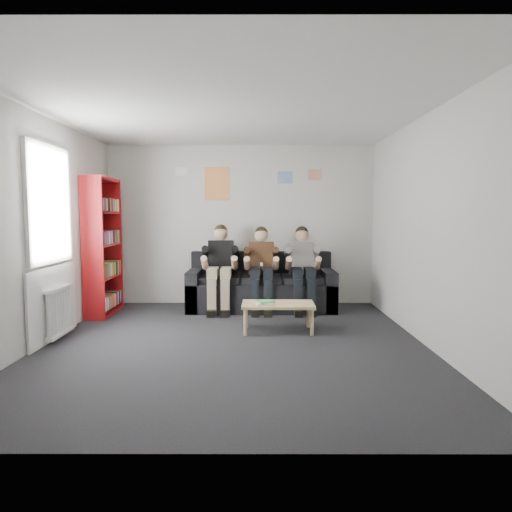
{
  "coord_description": "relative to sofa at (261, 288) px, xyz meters",
  "views": [
    {
      "loc": [
        0.27,
        -5.29,
        1.53
      ],
      "look_at": [
        0.26,
        1.3,
        0.93
      ],
      "focal_mm": 32.0,
      "sensor_mm": 36.0,
      "label": 1
    }
  ],
  "objects": [
    {
      "name": "room_shell",
      "position": [
        -0.34,
        -2.06,
        1.02
      ],
      "size": [
        5.0,
        5.0,
        5.0
      ],
      "color": "black",
      "rests_on": "ground"
    },
    {
      "name": "sofa",
      "position": [
        0.0,
        0.0,
        0.0
      ],
      "size": [
        2.34,
        0.96,
        0.9
      ],
      "color": "black",
      "rests_on": "ground"
    },
    {
      "name": "bookshelf",
      "position": [
        -2.41,
        -0.43,
        0.72
      ],
      "size": [
        0.31,
        0.94,
        2.08
      ],
      "rotation": [
        0.0,
        0.0,
        0.02
      ],
      "color": "maroon",
      "rests_on": "ground"
    },
    {
      "name": "coffee_table",
      "position": [
        0.21,
        -1.48,
        0.0
      ],
      "size": [
        0.94,
        0.52,
        0.38
      ],
      "rotation": [
        0.0,
        0.0,
        -0.02
      ],
      "color": "#DDBE7F",
      "rests_on": "ground"
    },
    {
      "name": "game_cases",
      "position": [
        0.03,
        -1.51,
        0.07
      ],
      "size": [
        0.23,
        0.19,
        0.03
      ],
      "rotation": [
        0.0,
        0.0,
        0.38
      ],
      "color": "silver",
      "rests_on": "coffee_table"
    },
    {
      "name": "person_left",
      "position": [
        -0.65,
        -0.21,
        0.36
      ],
      "size": [
        0.41,
        0.87,
        1.37
      ],
      "rotation": [
        0.0,
        0.0,
        0.02
      ],
      "color": "black",
      "rests_on": "sofa"
    },
    {
      "name": "person_middle",
      "position": [
        0.0,
        -0.21,
        0.35
      ],
      "size": [
        0.39,
        0.84,
        1.34
      ],
      "rotation": [
        0.0,
        0.0,
        -0.09
      ],
      "color": "#512F1B",
      "rests_on": "sofa"
    },
    {
      "name": "person_right",
      "position": [
        0.65,
        -0.21,
        0.35
      ],
      "size": [
        0.39,
        0.84,
        1.34
      ],
      "rotation": [
        0.0,
        0.0,
        0.0
      ],
      "color": "white",
      "rests_on": "sofa"
    },
    {
      "name": "radiator",
      "position": [
        -2.49,
        -1.86,
        0.02
      ],
      "size": [
        0.1,
        0.64,
        0.6
      ],
      "color": "white",
      "rests_on": "ground"
    },
    {
      "name": "window",
      "position": [
        -2.57,
        -1.86,
        0.7
      ],
      "size": [
        0.05,
        1.3,
        2.36
      ],
      "color": "white",
      "rests_on": "room_shell"
    },
    {
      "name": "poster_large",
      "position": [
        -0.74,
        0.43,
        1.72
      ],
      "size": [
        0.42,
        0.01,
        0.55
      ],
      "primitive_type": "cube",
      "color": "#EDBD53",
      "rests_on": "room_shell"
    },
    {
      "name": "poster_blue",
      "position": [
        0.41,
        0.43,
        1.82
      ],
      "size": [
        0.25,
        0.01,
        0.2
      ],
      "primitive_type": "cube",
      "color": "#386EC0",
      "rests_on": "room_shell"
    },
    {
      "name": "poster_pink",
      "position": [
        0.91,
        0.43,
        1.87
      ],
      "size": [
        0.22,
        0.01,
        0.18
      ],
      "primitive_type": "cube",
      "color": "#C13C8F",
      "rests_on": "room_shell"
    },
    {
      "name": "poster_sign",
      "position": [
        -1.34,
        0.43,
        1.92
      ],
      "size": [
        0.2,
        0.01,
        0.14
      ],
      "primitive_type": "cube",
      "color": "white",
      "rests_on": "room_shell"
    }
  ]
}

